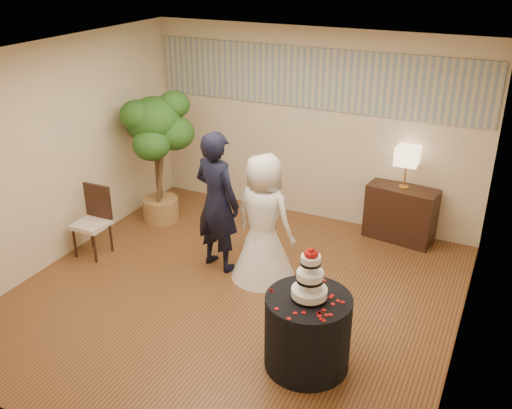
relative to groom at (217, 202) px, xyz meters
The scene contains 15 objects.
floor 1.17m from the groom, 47.18° to the right, with size 5.00×5.00×0.00m, color brown.
ceiling 2.03m from the groom, 47.18° to the right, with size 5.00×5.00×0.00m, color white.
wall_back 2.08m from the groom, 75.58° to the left, with size 5.00×0.06×2.80m, color beige.
wall_front 3.12m from the groom, 80.61° to the right, with size 5.00×0.06×2.80m, color beige.
wall_left 2.13m from the groom, 164.79° to the right, with size 0.06×5.00×2.80m, color beige.
wall_right 3.09m from the groom, 10.25° to the right, with size 0.06×5.00×2.80m, color beige.
mural_border 2.33m from the groom, 75.44° to the left, with size 4.90×0.02×0.85m, color #9C9F92.
groom is the anchor object (origin of this frame).
bride 0.63m from the groom, ahead, with size 0.80×0.80×1.62m, color white.
cake_table 2.21m from the groom, 37.26° to the right, with size 0.84×0.84×0.78m, color black.
wedding_cake 2.15m from the groom, 37.26° to the right, with size 0.35×0.35×0.54m, color white, non-canonical shape.
console 2.66m from the groom, 42.15° to the left, with size 0.94×0.42×0.78m, color black.
table_lamp 2.61m from the groom, 42.15° to the left, with size 0.30×0.30×0.58m, color beige, non-canonical shape.
ficus_tree 1.66m from the groom, 150.50° to the left, with size 0.95×0.95×1.99m, color #26551A, non-canonical shape.
side_chair 1.78m from the groom, 164.54° to the right, with size 0.43×0.45×0.94m, color black, non-canonical shape.
Camera 1 is at (2.70, -5.03, 3.82)m, focal length 40.00 mm.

